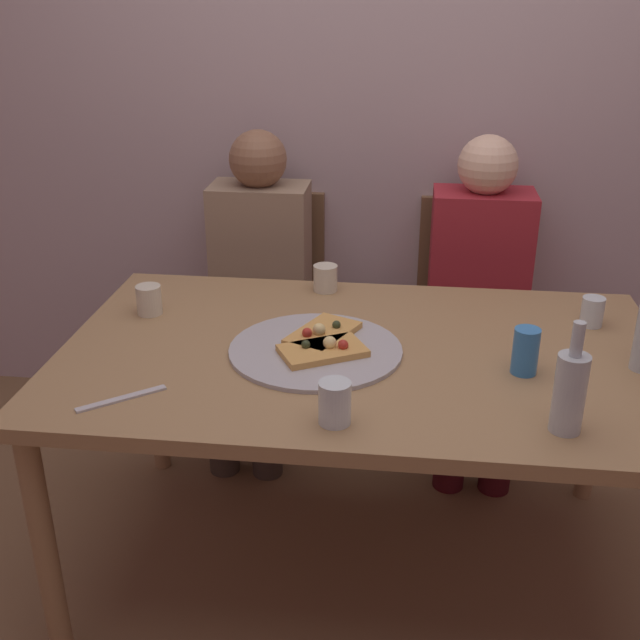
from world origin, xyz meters
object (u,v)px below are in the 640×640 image
at_px(pizza_slice_last, 322,333).
at_px(chair_left, 265,295).
at_px(short_glass, 149,300).
at_px(tumbler_near, 592,312).
at_px(chair_right, 474,304).
at_px(pizza_slice_extra, 324,350).
at_px(tumbler_far, 335,403).
at_px(dining_table, 362,372).
at_px(pizza_tray, 316,350).
at_px(soda_can, 525,351).
at_px(guest_in_sweater, 257,278).
at_px(wine_bottle, 570,391).
at_px(guest_in_beanie, 479,288).
at_px(wine_glass, 325,278).
at_px(table_knife, 122,399).

height_order(pizza_slice_last, chair_left, chair_left).
bearing_deg(short_glass, tumbler_near, 3.05).
distance_m(chair_left, chair_right, 0.81).
bearing_deg(pizza_slice_extra, tumbler_near, 21.98).
relative_size(tumbler_far, chair_left, 0.11).
relative_size(tumbler_far, short_glass, 1.16).
relative_size(pizza_slice_extra, short_glass, 2.90).
bearing_deg(tumbler_far, dining_table, 84.39).
bearing_deg(chair_right, pizza_tray, 61.82).
xyz_separation_m(soda_can, guest_in_sweater, (-0.86, 0.83, -0.16)).
xyz_separation_m(chair_right, guest_in_sweater, (-0.81, -0.15, 0.13)).
relative_size(pizza_slice_last, pizza_slice_extra, 1.00).
xyz_separation_m(wine_bottle, guest_in_beanie, (-0.10, 1.10, -0.20)).
height_order(soda_can, chair_right, chair_right).
bearing_deg(pizza_tray, soda_can, -5.76).
height_order(wine_bottle, wine_glass, wine_bottle).
bearing_deg(dining_table, tumbler_near, 20.45).
height_order(chair_left, chair_right, same).
xyz_separation_m(dining_table, pizza_slice_extra, (-0.10, -0.06, 0.09)).
relative_size(soda_can, guest_in_sweater, 0.10).
xyz_separation_m(pizza_slice_extra, wine_glass, (-0.05, 0.48, 0.02)).
height_order(tumbler_near, guest_in_sweater, guest_in_sweater).
distance_m(pizza_tray, guest_in_sweater, 0.84).
height_order(pizza_slice_last, soda_can, soda_can).
height_order(dining_table, soda_can, soda_can).
xyz_separation_m(wine_glass, table_knife, (-0.40, -0.76, -0.04)).
bearing_deg(pizza_slice_last, tumbler_near, 14.56).
bearing_deg(pizza_slice_extra, chair_left, 109.65).
distance_m(dining_table, pizza_slice_last, 0.15).
height_order(tumbler_far, table_knife, tumbler_far).
distance_m(dining_table, table_knife, 0.65).
bearing_deg(guest_in_beanie, guest_in_sweater, 0.00).
distance_m(dining_table, chair_left, 1.01).
bearing_deg(pizza_slice_extra, chair_right, 63.84).
relative_size(pizza_tray, chair_left, 0.52).
distance_m(chair_right, guest_in_sweater, 0.84).
xyz_separation_m(tumbler_far, chair_right, (0.41, 1.28, -0.27)).
bearing_deg(dining_table, chair_right, 67.54).
bearing_deg(wine_glass, pizza_tray, -86.89).
height_order(pizza_slice_extra, tumbler_near, tumbler_near).
distance_m(pizza_tray, short_glass, 0.56).
bearing_deg(guest_in_sweater, table_knife, 84.15).
relative_size(dining_table, chair_left, 1.82).
bearing_deg(short_glass, pizza_slice_last, -13.48).
bearing_deg(wine_glass, chair_right, 42.59).
bearing_deg(chair_left, pizza_slice_extra, 109.65).
distance_m(pizza_slice_extra, tumbler_near, 0.81).
bearing_deg(pizza_slice_extra, tumbler_far, -78.98).
distance_m(short_glass, guest_in_beanie, 1.18).
xyz_separation_m(dining_table, chair_left, (-0.44, 0.90, -0.15)).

